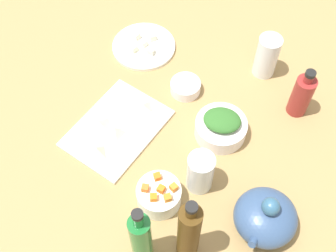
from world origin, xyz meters
The scene contains 28 objects.
tabletop centered at (0.00, 0.00, 1.50)cm, with size 190.00×190.00×3.00cm, color #A1814F.
cutting_board centered at (6.04, -14.31, 3.50)cm, with size 30.02×21.95×1.00cm, color silver.
plate_tofu centered at (-26.30, -25.27, 3.60)cm, with size 21.59×21.59×1.20cm, color white.
bowl_greens centered at (-8.50, 13.09, 5.77)cm, with size 15.29×15.29×5.53cm, color white.
bowl_carrots centered at (19.33, 8.63, 6.19)cm, with size 12.05×12.05×6.38cm, color white.
bowl_small_side centered at (-17.27, -3.81, 4.93)cm, with size 9.57×9.57×3.86cm, color white.
teapot centered at (11.37, 35.74, 8.37)cm, with size 17.92×16.46×14.41cm.
bottle_0 centered at (-28.31, 29.49, 10.60)cm, with size 6.05×6.05×18.03cm.
bottle_1 centered at (33.79, 12.64, 14.14)cm, with size 5.28×5.28×26.35cm.
bottle_2 centered at (27.17, 21.79, 15.35)cm, with size 5.48×5.48×27.84cm.
drinking_glass_0 centered at (-37.45, 14.26, 10.39)cm, with size 7.29×7.29×14.78cm, color white.
drinking_glass_1 centered at (9.24, 15.52, 9.65)cm, with size 7.36×7.36×13.31cm, color white.
carrot_cube_0 centered at (16.94, 11.79, 10.28)cm, with size 1.80×1.80×1.80cm, color orange.
carrot_cube_1 centered at (20.28, 11.93, 10.28)cm, with size 1.80×1.80×1.80cm, color orange.
carrot_cube_2 centered at (16.47, 6.48, 10.28)cm, with size 1.80×1.80×1.80cm, color orange.
carrot_cube_3 centered at (20.95, 5.49, 10.28)cm, with size 1.80×1.80×1.80cm, color orange.
carrot_cube_4 centered at (22.07, 8.76, 10.28)cm, with size 1.80×1.80×1.80cm, color orange.
carrot_cube_5 centered at (19.03, 9.20, 10.28)cm, with size 1.80×1.80×1.80cm, color orange.
chopped_greens_mound centered at (-8.50, 13.09, 10.13)cm, with size 10.94×8.94×3.19cm, color #316A2A.
tofu_cube_0 centered at (-27.84, -29.29, 5.30)cm, with size 2.20×2.20×2.20cm, color #F6DECC.
tofu_cube_1 centered at (-24.30, -21.23, 5.30)cm, with size 2.20×2.20×2.20cm, color white.
tofu_cube_2 centered at (-30.18, -24.18, 5.30)cm, with size 2.20×2.20×2.20cm, color white.
tofu_cube_3 centered at (-22.45, -26.87, 5.30)cm, with size 2.20×2.20×2.20cm, color #EEF6CE.
tofu_cube_4 centered at (-26.29, -25.26, 5.30)cm, with size 2.20×2.20×2.20cm, color white.
dumpling_0 centered at (8.40, -18.87, 5.42)cm, with size 5.91×5.87×2.85cm, color beige.
dumpling_1 centered at (8.07, -13.40, 5.25)cm, with size 4.69×4.07×2.50cm, color beige.
dumpling_2 centered at (-3.63, -10.83, 5.31)cm, with size 5.14×4.88×2.63cm, color beige.
dumpling_3 centered at (16.12, -14.15, 5.27)cm, with size 4.69×4.24×2.54cm, color beige.
Camera 1 is at (60.03, 35.63, 115.36)cm, focal length 47.12 mm.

